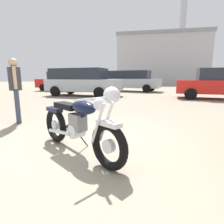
# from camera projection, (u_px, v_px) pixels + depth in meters

# --- Properties ---
(ground_plane) EXTENTS (80.00, 80.00, 0.00)m
(ground_plane) POSITION_uv_depth(u_px,v_px,m) (78.00, 147.00, 3.11)
(ground_plane) COLOR gray
(vintage_motorcycle) EXTENTS (1.84, 1.16, 1.07)m
(vintage_motorcycle) POSITION_uv_depth(u_px,v_px,m) (80.00, 123.00, 2.75)
(vintage_motorcycle) COLOR black
(vintage_motorcycle) RESTS_ON ground_plane
(bystander) EXTENTS (0.35, 0.35, 1.66)m
(bystander) POSITION_uv_depth(u_px,v_px,m) (15.00, 84.00, 4.57)
(bystander) COLOR #383D51
(bystander) RESTS_ON ground_plane
(white_estate_far) EXTENTS (4.31, 2.16, 1.67)m
(white_estate_far) POSITION_uv_depth(u_px,v_px,m) (217.00, 84.00, 9.79)
(white_estate_far) COLOR black
(white_estate_far) RESTS_ON ground_plane
(blue_hatchback_right) EXTENTS (4.81, 2.22, 1.74)m
(blue_hatchback_right) POSITION_uv_depth(u_px,v_px,m) (81.00, 81.00, 11.47)
(blue_hatchback_right) COLOR black
(blue_hatchback_right) RESTS_ON ground_plane
(pale_sedan_back) EXTENTS (4.93, 2.55, 1.74)m
(pale_sedan_back) POSITION_uv_depth(u_px,v_px,m) (131.00, 80.00, 15.35)
(pale_sedan_back) COLOR black
(pale_sedan_back) RESTS_ON ground_plane
(silver_sedan_mid) EXTENTS (4.40, 2.38, 1.67)m
(silver_sedan_mid) POSITION_uv_depth(u_px,v_px,m) (62.00, 81.00, 15.98)
(silver_sedan_mid) COLOR black
(silver_sedan_mid) RESTS_ON ground_plane
(industrial_building) EXTENTS (15.26, 13.89, 17.13)m
(industrial_building) POSITION_uv_depth(u_px,v_px,m) (160.00, 61.00, 33.37)
(industrial_building) COLOR #B2B2B7
(industrial_building) RESTS_ON ground_plane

